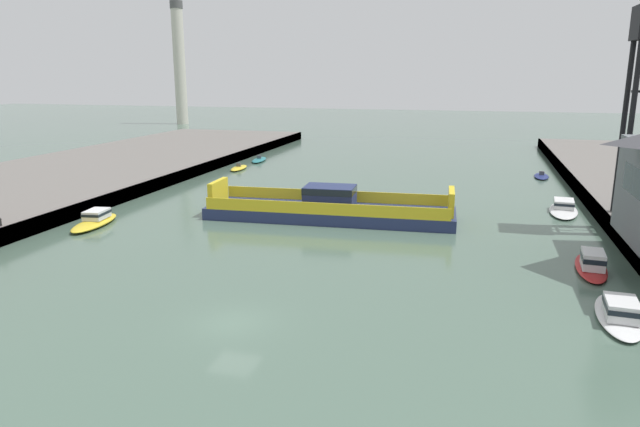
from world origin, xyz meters
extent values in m
plane|color=#4C6656|center=(0.00, 0.00, 0.00)|extent=(400.00, 400.00, 0.00)
cube|color=#423D38|center=(-23.92, 20.00, 0.74)|extent=(0.30, 140.00, 1.49)
cube|color=#423D38|center=(23.92, 20.00, 0.74)|extent=(0.30, 140.00, 1.49)
cube|color=navy|center=(-0.70, 24.32, 0.55)|extent=(23.79, 7.28, 1.10)
cube|color=yellow|center=(-0.86, 27.23, 1.65)|extent=(22.52, 1.41, 1.10)
cube|color=yellow|center=(-0.53, 21.41, 1.65)|extent=(22.52, 1.41, 1.10)
cube|color=navy|center=(-0.70, 24.32, 2.15)|extent=(4.88, 3.53, 2.10)
cube|color=black|center=(-0.70, 24.32, 2.85)|extent=(4.92, 3.58, 0.60)
cube|color=yellow|center=(10.53, 24.96, 2.20)|extent=(0.74, 4.19, 2.20)
cube|color=yellow|center=(-11.92, 23.68, 2.20)|extent=(0.74, 4.19, 2.20)
ellipsoid|color=yellow|center=(-20.77, 16.16, 0.28)|extent=(3.23, 7.19, 0.57)
cube|color=silver|center=(-20.84, 16.67, 0.97)|extent=(1.94, 2.62, 0.81)
cube|color=black|center=(-20.84, 16.67, 1.07)|extent=(2.00, 2.70, 0.24)
ellipsoid|color=yellow|center=(-20.68, 49.18, 0.22)|extent=(2.19, 5.46, 0.45)
cube|color=#4C4C51|center=(-20.68, 49.18, 0.70)|extent=(0.64, 0.45, 0.50)
ellipsoid|color=navy|center=(21.08, 53.68, 0.18)|extent=(2.10, 5.38, 0.36)
cube|color=#4C4C51|center=(21.08, 53.68, 0.61)|extent=(0.66, 0.43, 0.50)
ellipsoid|color=red|center=(20.77, 14.93, 0.18)|extent=(2.54, 7.05, 0.35)
cube|color=silver|center=(20.73, 14.41, 0.93)|extent=(1.60, 2.52, 1.16)
cube|color=black|center=(20.73, 14.41, 1.08)|extent=(1.65, 2.59, 0.35)
ellipsoid|color=#237075|center=(-20.77, 57.53, 0.23)|extent=(2.66, 6.25, 0.46)
cube|color=#4C4C51|center=(-20.77, 57.53, 0.71)|extent=(0.68, 0.49, 0.50)
ellipsoid|color=white|center=(21.22, 32.97, 0.20)|extent=(3.38, 7.97, 0.39)
cube|color=silver|center=(21.28, 33.55, 0.80)|extent=(2.10, 2.88, 0.81)
cube|color=black|center=(21.28, 33.55, 0.90)|extent=(2.16, 2.96, 0.24)
ellipsoid|color=white|center=(20.76, 6.25, 0.19)|extent=(2.81, 7.16, 0.38)
cube|color=silver|center=(20.73, 5.72, 0.87)|extent=(1.81, 2.56, 0.98)
cube|color=black|center=(20.73, 5.72, 0.99)|extent=(1.86, 2.64, 0.29)
cylinder|color=black|center=(24.63, 28.11, 8.83)|extent=(0.44, 0.44, 14.69)
cylinder|color=black|center=(24.63, 25.59, 8.83)|extent=(0.44, 0.44, 14.69)
cube|color=black|center=(25.88, 26.85, 6.63)|extent=(2.52, 0.20, 0.20)
cube|color=black|center=(25.88, 26.85, 6.63)|extent=(0.20, 2.52, 0.20)
cylinder|color=black|center=(-24.47, 9.29, 1.76)|extent=(0.28, 0.28, 0.55)
cylinder|color=beige|center=(-66.98, 118.16, 16.24)|extent=(3.13, 3.13, 32.48)
cylinder|color=#4C4C4C|center=(-66.98, 118.16, 31.48)|extent=(3.38, 3.38, 2.00)
camera|label=1|loc=(12.42, -27.20, 13.46)|focal=32.20mm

